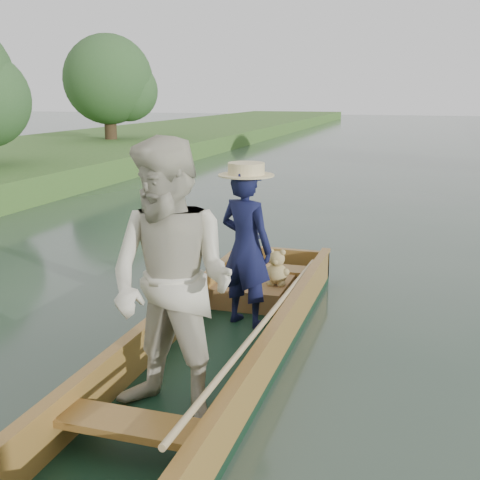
% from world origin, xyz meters
% --- Properties ---
extents(ground, '(120.00, 120.00, 0.00)m').
position_xyz_m(ground, '(0.00, 0.00, 0.00)').
color(ground, '#283D30').
rests_on(ground, ground).
extents(trees_far, '(22.93, 11.67, 4.42)m').
position_xyz_m(trees_far, '(-0.29, 12.30, 2.47)').
color(trees_far, '#47331E').
rests_on(trees_far, ground).
extents(punt, '(1.14, 5.00, 2.02)m').
position_xyz_m(punt, '(0.02, -0.34, 0.70)').
color(punt, black).
rests_on(punt, ground).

